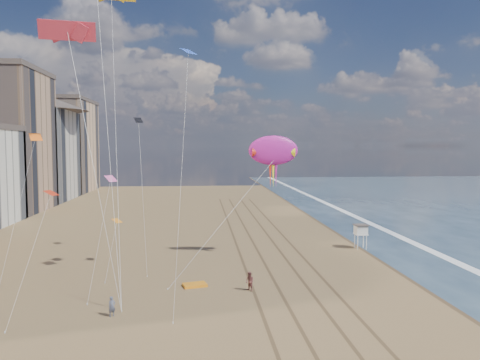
% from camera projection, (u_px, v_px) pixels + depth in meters
% --- Properties ---
extents(wet_sand, '(260.00, 260.00, 0.00)m').
position_uv_depth(wet_sand, '(371.00, 236.00, 68.95)').
color(wet_sand, '#42301E').
rests_on(wet_sand, ground).
extents(foam, '(260.00, 260.00, 0.00)m').
position_uv_depth(foam, '(398.00, 236.00, 69.30)').
color(foam, white).
rests_on(foam, ground).
extents(tracks, '(7.68, 120.00, 0.01)m').
position_uv_depth(tracks, '(270.00, 254.00, 57.61)').
color(tracks, brown).
rests_on(tracks, ground).
extents(lifeguard_stand, '(1.74, 1.74, 3.15)m').
position_uv_depth(lifeguard_stand, '(361.00, 230.00, 60.65)').
color(lifeguard_stand, silver).
rests_on(lifeguard_stand, ground).
extents(grounded_kite, '(2.47, 1.91, 0.25)m').
position_uv_depth(grounded_kite, '(195.00, 285.00, 44.46)').
color(grounded_kite, orange).
rests_on(grounded_kite, ground).
extents(show_kite, '(8.36, 6.08, 19.78)m').
position_uv_depth(show_kite, '(273.00, 151.00, 54.35)').
color(show_kite, '#B61C93').
rests_on(show_kite, ground).
extents(kite_flyer_a, '(0.69, 0.65, 1.59)m').
position_uv_depth(kite_flyer_a, '(112.00, 306.00, 36.54)').
color(kite_flyer_a, '#53586B').
rests_on(kite_flyer_a, ground).
extents(kite_flyer_b, '(1.05, 1.09, 1.77)m').
position_uv_depth(kite_flyer_b, '(250.00, 281.00, 42.96)').
color(kite_flyer_b, brown).
rests_on(kite_flyer_b, ground).
extents(small_kites, '(18.03, 17.56, 17.42)m').
position_uv_depth(small_kites, '(106.00, 143.00, 47.87)').
color(small_kites, pink).
rests_on(small_kites, ground).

